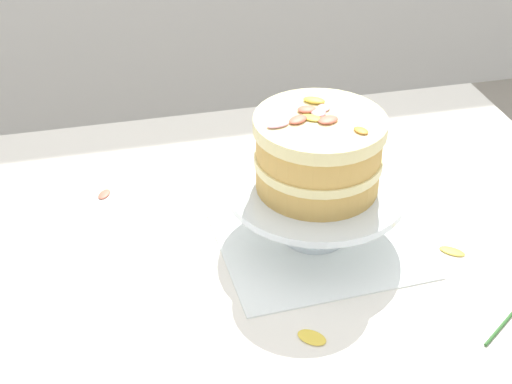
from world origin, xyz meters
name	(u,v)px	position (x,y,z in m)	size (l,w,h in m)	color
dining_table	(219,314)	(0.00, -0.02, 0.65)	(1.40, 1.00, 0.74)	white
linen_napkin	(314,235)	(0.17, 0.03, 0.74)	(0.32, 0.32, 0.00)	white
cake_stand	(316,195)	(0.17, 0.03, 0.82)	(0.29, 0.29, 0.10)	silver
layer_cake	(318,152)	(0.17, 0.03, 0.90)	(0.20, 0.20, 0.13)	tan
loose_petal_0	(452,251)	(0.38, -0.06, 0.74)	(0.04, 0.02, 0.00)	yellow
loose_petal_1	(104,194)	(-0.16, 0.23, 0.74)	(0.03, 0.02, 0.00)	#E56B51
loose_petal_2	(312,337)	(0.10, -0.19, 0.74)	(0.04, 0.03, 0.00)	yellow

